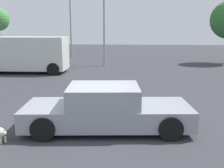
{
  "coord_description": "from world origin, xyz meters",
  "views": [
    {
      "loc": [
        0.89,
        -7.15,
        2.85
      ],
      "look_at": [
        0.25,
        2.1,
        0.9
      ],
      "focal_mm": 42.95,
      "sensor_mm": 36.0,
      "label": 1
    }
  ],
  "objects": [
    {
      "name": "light_post_near",
      "position": [
        -1.1,
        13.21,
        4.06
      ],
      "size": [
        0.44,
        0.44,
        5.92
      ],
      "color": "gray",
      "rests_on": "ground_plane"
    },
    {
      "name": "light_post_mid",
      "position": [
        -4.94,
        19.1,
        5.04
      ],
      "size": [
        0.44,
        0.44,
        7.62
      ],
      "color": "gray",
      "rests_on": "ground_plane"
    },
    {
      "name": "ground_plane",
      "position": [
        0.0,
        0.0,
        0.0
      ],
      "size": [
        80.0,
        80.0,
        0.0
      ],
      "primitive_type": "plane",
      "color": "#38383D"
    },
    {
      "name": "van_white",
      "position": [
        -5.67,
        9.66,
        1.23
      ],
      "size": [
        4.94,
        2.21,
        2.29
      ],
      "rotation": [
        0.0,
        0.0,
        0.02
      ],
      "color": "silver",
      "rests_on": "ground_plane"
    },
    {
      "name": "sedan_foreground",
      "position": [
        0.23,
        0.1,
        0.58
      ],
      "size": [
        4.78,
        2.15,
        1.27
      ],
      "rotation": [
        0.0,
        0.0,
        0.08
      ],
      "color": "gray",
      "rests_on": "ground_plane"
    }
  ]
}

